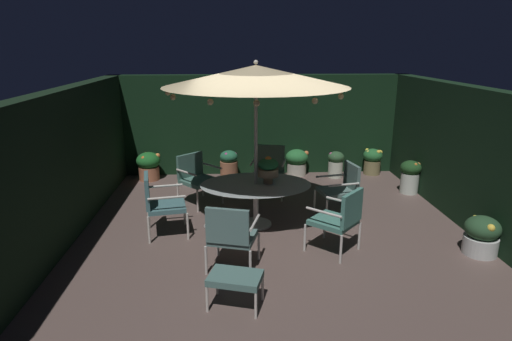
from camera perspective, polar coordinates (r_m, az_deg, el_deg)
ground_plane at (r=7.00m, az=2.44°, el=-8.29°), size 6.83×7.24×0.02m
hedge_backdrop_rear at (r=9.98m, az=0.56°, el=6.16°), size 6.83×0.30×2.28m
hedge_backdrop_left at (r=7.07m, az=-24.77°, el=0.32°), size 0.30×7.24×2.28m
hedge_backdrop_right at (r=7.65m, az=27.67°, el=1.08°), size 0.30×7.24×2.28m
patio_dining_table at (r=7.03m, az=-0.02°, el=-2.56°), size 1.82×1.37×0.73m
patio_umbrella at (r=6.67m, az=-0.02°, el=12.49°), size 2.88×2.88×2.70m
centerpiece_planter at (r=6.94m, az=1.64°, el=0.34°), size 0.34×0.34×0.46m
patio_chair_north at (r=8.16m, az=-7.98°, el=-0.66°), size 0.88×0.88×0.94m
patio_chair_northeast at (r=6.87m, az=-12.79°, el=-3.95°), size 0.72×0.71×1.00m
patio_chair_east at (r=5.67m, az=-3.38°, el=-8.40°), size 0.75×0.71×0.94m
patio_chair_southeast at (r=6.25m, az=11.14°, el=-6.11°), size 0.85×0.85×0.97m
patio_chair_south at (r=7.58m, az=11.40°, el=-2.08°), size 0.71×0.67×0.95m
patio_chair_southwest at (r=8.52m, az=1.74°, el=0.41°), size 0.75×0.69×0.99m
ottoman_footrest at (r=5.03m, az=-2.79°, el=-14.26°), size 0.68×0.55×0.40m
potted_plant_back_right at (r=9.88m, az=10.60°, el=0.96°), size 0.37×0.37×0.60m
potted_plant_left_far at (r=9.83m, az=-14.13°, el=0.72°), size 0.53×0.53×0.63m
potted_plant_right_far at (r=9.69m, az=-3.64°, el=0.90°), size 0.40×0.40×0.64m
potted_plant_right_near at (r=7.00m, az=27.90°, el=-7.63°), size 0.49×0.49×0.57m
potted_plant_back_center at (r=9.95m, az=5.47°, el=1.24°), size 0.53×0.52×0.60m
potted_plant_back_left at (r=10.32m, az=15.29°, el=1.34°), size 0.44×0.44×0.60m
potted_plant_left_near at (r=9.52m, az=-8.92°, el=0.45°), size 0.37×0.37×0.63m
potted_plant_front_corner at (r=9.21m, az=19.89°, el=-0.61°), size 0.42×0.42×0.68m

